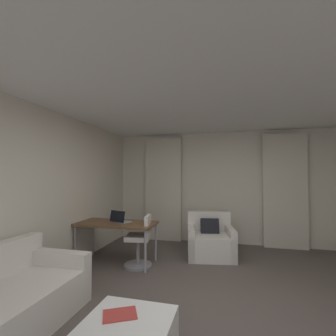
{
  "coord_description": "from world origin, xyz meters",
  "views": [
    {
      "loc": [
        0.18,
        -2.73,
        1.56
      ],
      "look_at": [
        -0.8,
        1.14,
        1.7
      ],
      "focal_mm": 25.34,
      "sensor_mm": 36.0,
      "label": 1
    }
  ],
  "objects_px": {
    "desk": "(117,226)",
    "magazine_open": "(120,314)",
    "armchair": "(210,242)",
    "laptop": "(120,220)",
    "desk_chair": "(140,243)"
  },
  "relations": [
    {
      "from": "armchair",
      "to": "desk_chair",
      "type": "bearing_deg",
      "value": -143.96
    },
    {
      "from": "laptop",
      "to": "desk",
      "type": "bearing_deg",
      "value": -159.26
    },
    {
      "from": "desk",
      "to": "desk_chair",
      "type": "xyz_separation_m",
      "value": [
        0.47,
        -0.05,
        -0.27
      ]
    },
    {
      "from": "desk",
      "to": "laptop",
      "type": "bearing_deg",
      "value": 20.74
    },
    {
      "from": "armchair",
      "to": "laptop",
      "type": "relative_size",
      "value": 2.65
    },
    {
      "from": "desk",
      "to": "armchair",
      "type": "bearing_deg",
      "value": 25.72
    },
    {
      "from": "desk_chair",
      "to": "desk",
      "type": "bearing_deg",
      "value": 173.78
    },
    {
      "from": "desk",
      "to": "magazine_open",
      "type": "height_order",
      "value": "desk"
    },
    {
      "from": "desk",
      "to": "desk_chair",
      "type": "bearing_deg",
      "value": -6.22
    },
    {
      "from": "desk",
      "to": "magazine_open",
      "type": "distance_m",
      "value": 2.35
    },
    {
      "from": "armchair",
      "to": "magazine_open",
      "type": "relative_size",
      "value": 2.92
    },
    {
      "from": "magazine_open",
      "to": "desk",
      "type": "bearing_deg",
      "value": 117.17
    },
    {
      "from": "armchair",
      "to": "desk_chair",
      "type": "distance_m",
      "value": 1.41
    },
    {
      "from": "armchair",
      "to": "laptop",
      "type": "distance_m",
      "value": 1.8
    },
    {
      "from": "desk",
      "to": "desk_chair",
      "type": "distance_m",
      "value": 0.55
    }
  ]
}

